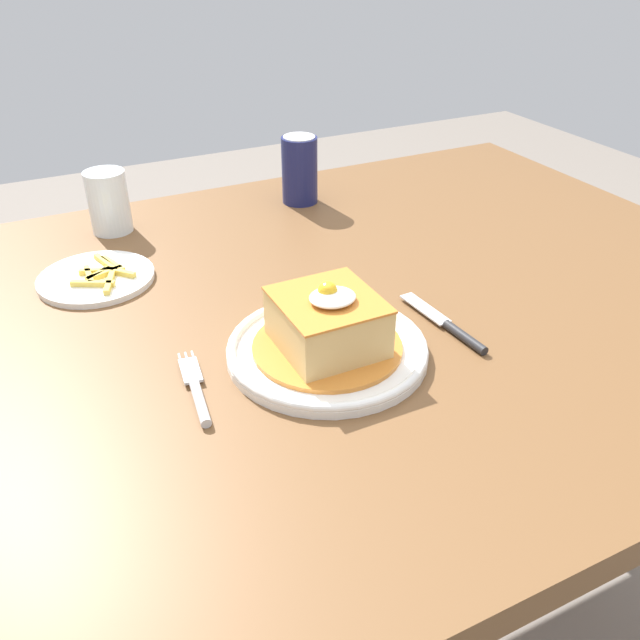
# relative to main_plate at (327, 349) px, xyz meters

# --- Properties ---
(ground_plane) EXTENTS (6.00, 6.00, 0.00)m
(ground_plane) POSITION_rel_main_plate_xyz_m (0.02, 0.12, -0.76)
(ground_plane) COLOR slate
(dining_table) EXTENTS (1.45, 0.99, 0.75)m
(dining_table) POSITION_rel_main_plate_xyz_m (0.02, 0.12, -0.10)
(dining_table) COLOR brown
(dining_table) RESTS_ON ground_plane
(main_plate) EXTENTS (0.25, 0.25, 0.02)m
(main_plate) POSITION_rel_main_plate_xyz_m (0.00, 0.00, 0.00)
(main_plate) COLOR white
(main_plate) RESTS_ON dining_table
(sandwich_meal) EXTENTS (0.19, 0.19, 0.09)m
(sandwich_meal) POSITION_rel_main_plate_xyz_m (0.00, -0.00, 0.03)
(sandwich_meal) COLOR orange
(sandwich_meal) RESTS_ON main_plate
(fork) EXTENTS (0.03, 0.14, 0.01)m
(fork) POSITION_rel_main_plate_xyz_m (-0.17, -0.01, -0.00)
(fork) COLOR silver
(fork) RESTS_ON dining_table
(knife) EXTENTS (0.03, 0.17, 0.01)m
(knife) POSITION_rel_main_plate_xyz_m (0.17, -0.03, -0.00)
(knife) COLOR #262628
(knife) RESTS_ON dining_table
(soda_can) EXTENTS (0.07, 0.07, 0.12)m
(soda_can) POSITION_rel_main_plate_xyz_m (0.19, 0.48, 0.05)
(soda_can) COLOR #191E51
(soda_can) RESTS_ON dining_table
(drinking_glass) EXTENTS (0.07, 0.07, 0.10)m
(drinking_glass) POSITION_rel_main_plate_xyz_m (-0.16, 0.50, 0.04)
(drinking_glass) COLOR gold
(drinking_glass) RESTS_ON dining_table
(side_plate_fries) EXTENTS (0.17, 0.17, 0.02)m
(side_plate_fries) POSITION_rel_main_plate_xyz_m (-0.22, 0.33, -0.00)
(side_plate_fries) COLOR white
(side_plate_fries) RESTS_ON dining_table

